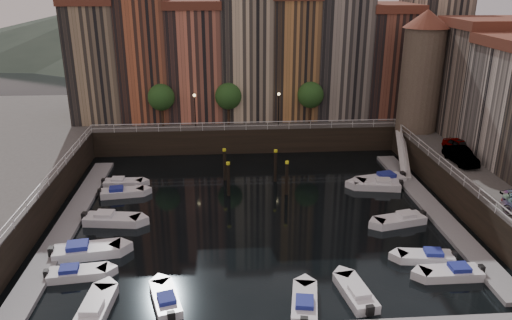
{
  "coord_description": "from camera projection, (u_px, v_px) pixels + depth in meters",
  "views": [
    {
      "loc": [
        -2.83,
        -40.79,
        20.13
      ],
      "look_at": [
        0.34,
        4.0,
        3.57
      ],
      "focal_mm": 35.0,
      "sensor_mm": 36.0,
      "label": 1
    }
  ],
  "objects": [
    {
      "name": "boat_near_0",
      "position": [
        95.0,
        309.0,
        31.52
      ],
      "size": [
        2.09,
        4.83,
        1.09
      ],
      "rotation": [
        0.0,
        0.0,
        1.49
      ],
      "color": "silver",
      "rests_on": "ground"
    },
    {
      "name": "street_lamps",
      "position": [
        237.0,
        104.0,
        59.32
      ],
      "size": [
        10.36,
        0.36,
        4.18
      ],
      "color": "black",
      "rests_on": "quay_far"
    },
    {
      "name": "boat_near_1",
      "position": [
        166.0,
        300.0,
        32.48
      ],
      "size": [
        2.57,
        4.38,
        0.98
      ],
      "rotation": [
        0.0,
        0.0,
        1.84
      ],
      "color": "silver",
      "rests_on": "ground"
    },
    {
      "name": "gangway",
      "position": [
        403.0,
        152.0,
        55.15
      ],
      "size": [
        2.78,
        8.32,
        3.73
      ],
      "color": "white",
      "rests_on": "ground"
    },
    {
      "name": "railings",
      "position": [
        252.0,
        155.0,
        48.58
      ],
      "size": [
        36.08,
        34.04,
        0.52
      ],
      "color": "white",
      "rests_on": "ground"
    },
    {
      "name": "boat_right_2",
      "position": [
        401.0,
        220.0,
        43.09
      ],
      "size": [
        4.78,
        2.63,
        1.07
      ],
      "rotation": [
        0.0,
        0.0,
        3.37
      ],
      "color": "silver",
      "rests_on": "ground"
    },
    {
      "name": "mountains",
      "position": [
        235.0,
        21.0,
        145.65
      ],
      "size": [
        145.0,
        100.0,
        18.0
      ],
      "color": "#2D382D",
      "rests_on": "ground"
    },
    {
      "name": "dock_left",
      "position": [
        70.0,
        221.0,
        43.25
      ],
      "size": [
        2.0,
        28.0,
        0.35
      ],
      "primitive_type": "cube",
      "color": "gray",
      "rests_on": "ground"
    },
    {
      "name": "car_a",
      "position": [
        459.0,
        147.0,
        51.36
      ],
      "size": [
        2.71,
        4.17,
        1.32
      ],
      "primitive_type": "imported",
      "rotation": [
        0.0,
        0.0,
        0.32
      ],
      "color": "gray",
      "rests_on": "quay_right"
    },
    {
      "name": "promenade_trees",
      "position": [
        234.0,
        96.0,
        59.99
      ],
      "size": [
        21.2,
        3.2,
        5.2
      ],
      "color": "black",
      "rests_on": "quay_far"
    },
    {
      "name": "boat_right_3",
      "position": [
        378.0,
        185.0,
        50.26
      ],
      "size": [
        4.99,
        2.5,
        1.12
      ],
      "rotation": [
        0.0,
        0.0,
        2.98
      ],
      "color": "silver",
      "rests_on": "ground"
    },
    {
      "name": "boat_near_2",
      "position": [
        305.0,
        303.0,
        32.11
      ],
      "size": [
        2.33,
        4.57,
        1.02
      ],
      "rotation": [
        0.0,
        0.0,
        1.39
      ],
      "color": "silver",
      "rests_on": "ground"
    },
    {
      "name": "boat_right_0",
      "position": [
        452.0,
        273.0,
        35.39
      ],
      "size": [
        4.5,
        1.64,
        1.04
      ],
      "rotation": [
        0.0,
        0.0,
        3.14
      ],
      "color": "silver",
      "rests_on": "ground"
    },
    {
      "name": "far_terrace",
      "position": [
        268.0,
        53.0,
        63.75
      ],
      "size": [
        48.7,
        10.3,
        17.5
      ],
      "color": "#947D5E",
      "rests_on": "quay_far"
    },
    {
      "name": "ground",
      "position": [
        255.0,
        212.0,
        45.32
      ],
      "size": [
        200.0,
        200.0,
        0.0
      ],
      "primitive_type": "plane",
      "color": "black",
      "rests_on": "ground"
    },
    {
      "name": "corner_tower",
      "position": [
        422.0,
        69.0,
        56.69
      ],
      "size": [
        5.2,
        5.2,
        13.8
      ],
      "color": "#6B5B4C",
      "rests_on": "quay_right"
    },
    {
      "name": "boat_right_4",
      "position": [
        381.0,
        180.0,
        51.42
      ],
      "size": [
        5.42,
        2.98,
        1.21
      ],
      "rotation": [
        0.0,
        0.0,
        3.37
      ],
      "color": "silver",
      "rests_on": "ground"
    },
    {
      "name": "car_b",
      "position": [
        461.0,
        157.0,
        48.24
      ],
      "size": [
        1.87,
        4.68,
        1.51
      ],
      "primitive_type": "imported",
      "rotation": [
        0.0,
        0.0,
        0.06
      ],
      "color": "gray",
      "rests_on": "quay_right"
    },
    {
      "name": "boat_left_4",
      "position": [
        122.0,
        183.0,
        50.98
      ],
      "size": [
        4.12,
        1.57,
        0.94
      ],
      "rotation": [
        0.0,
        0.0,
        -0.02
      ],
      "color": "silver",
      "rests_on": "ground"
    },
    {
      "name": "boat_left_1",
      "position": [
        86.0,
        251.0,
        38.14
      ],
      "size": [
        5.38,
        2.61,
        1.21
      ],
      "rotation": [
        0.0,
        0.0,
        0.15
      ],
      "color": "silver",
      "rests_on": "ground"
    },
    {
      "name": "boat_near_3",
      "position": [
        356.0,
        293.0,
        33.12
      ],
      "size": [
        2.27,
        4.61,
        1.03
      ],
      "rotation": [
        0.0,
        0.0,
        1.73
      ],
      "color": "silver",
      "rests_on": "ground"
    },
    {
      "name": "boat_right_1",
      "position": [
        427.0,
        257.0,
        37.48
      ],
      "size": [
        4.35,
        2.04,
        0.98
      ],
      "rotation": [
        0.0,
        0.0,
        3.02
      ],
      "color": "silver",
      "rests_on": "ground"
    },
    {
      "name": "boat_left_3",
      "position": [
        121.0,
        192.0,
        48.63
      ],
      "size": [
        4.44,
        2.11,
        1.0
      ],
      "rotation": [
        0.0,
        0.0,
        0.13
      ],
      "color": "silver",
      "rests_on": "ground"
    },
    {
      "name": "mooring_pilings",
      "position": [
        254.0,
        172.0,
        50.04
      ],
      "size": [
        6.34,
        4.46,
        3.78
      ],
      "color": "black",
      "rests_on": "ground"
    },
    {
      "name": "dock_right",
      "position": [
        433.0,
        210.0,
        45.4
      ],
      "size": [
        2.0,
        28.0,
        0.35
      ],
      "primitive_type": "cube",
      "color": "gray",
      "rests_on": "ground"
    },
    {
      "name": "boat_left_2",
      "position": [
        111.0,
        219.0,
        43.13
      ],
      "size": [
        5.09,
        2.42,
        1.15
      ],
      "rotation": [
        0.0,
        0.0,
        -0.13
      ],
      "color": "silver",
      "rests_on": "ground"
    },
    {
      "name": "boat_left_0",
      "position": [
        76.0,
        273.0,
        35.39
      ],
      "size": [
        4.36,
        2.0,
        0.98
      ],
      "rotation": [
        0.0,
        0.0,
        0.11
      ],
      "color": "silver",
      "rests_on": "ground"
    },
    {
      "name": "quay_far",
      "position": [
        242.0,
        119.0,
        69.14
      ],
      "size": [
        80.0,
        20.0,
        3.0
      ],
      "primitive_type": "cube",
      "color": "black",
      "rests_on": "ground"
    }
  ]
}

